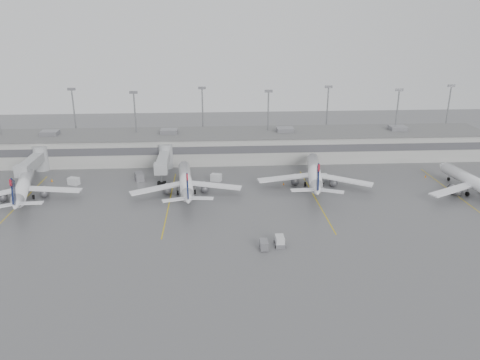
{
  "coord_description": "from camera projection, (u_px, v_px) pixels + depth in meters",
  "views": [
    {
      "loc": [
        -6.95,
        -79.67,
        42.01
      ],
      "look_at": [
        -0.74,
        24.0,
        5.0
      ],
      "focal_mm": 35.0,
      "sensor_mm": 36.0,
      "label": 1
    }
  ],
  "objects": [
    {
      "name": "cone_d",
      "position": [
        426.0,
        176.0,
        127.1
      ],
      "size": [
        0.45,
        0.45,
        0.72
      ],
      "primitive_type": "cone",
      "color": "orange",
      "rests_on": "ground"
    },
    {
      "name": "jet_bridge_right",
      "position": [
        164.0,
        159.0,
        129.94
      ],
      "size": [
        4.0,
        17.2,
        7.0
      ],
      "color": "#949698",
      "rests_on": "ground"
    },
    {
      "name": "jet_far_right",
      "position": [
        475.0,
        183.0,
        113.98
      ],
      "size": [
        27.07,
        30.49,
        9.88
      ],
      "rotation": [
        0.0,
        0.0,
        0.11
      ],
      "color": "white",
      "rests_on": "ground"
    },
    {
      "name": "cone_b",
      "position": [
        187.0,
        186.0,
        119.37
      ],
      "size": [
        0.48,
        0.48,
        0.77
      ],
      "primitive_type": "cone",
      "color": "orange",
      "rests_on": "ground"
    },
    {
      "name": "jet_mid_left",
      "position": [
        186.0,
        182.0,
        114.79
      ],
      "size": [
        27.24,
        30.64,
        9.91
      ],
      "rotation": [
        0.0,
        0.0,
        0.09
      ],
      "color": "white",
      "rests_on": "ground"
    },
    {
      "name": "light_masts",
      "position": [
        235.0,
        116.0,
        145.32
      ],
      "size": [
        142.4,
        8.0,
        20.6
      ],
      "color": "gray",
      "rests_on": "ground"
    },
    {
      "name": "ground",
      "position": [
        251.0,
        246.0,
        89.41
      ],
      "size": [
        260.0,
        260.0,
        0.0
      ],
      "primitive_type": "plane",
      "color": "#4C4C4E",
      "rests_on": "ground"
    },
    {
      "name": "cone_c",
      "position": [
        284.0,
        184.0,
        121.56
      ],
      "size": [
        0.42,
        0.42,
        0.67
      ],
      "primitive_type": "cone",
      "color": "orange",
      "rests_on": "ground"
    },
    {
      "name": "jet_mid_right",
      "position": [
        315.0,
        174.0,
        119.92
      ],
      "size": [
        28.9,
        32.65,
        10.63
      ],
      "rotation": [
        0.0,
        0.0,
        -0.17
      ],
      "color": "white",
      "rests_on": "ground"
    },
    {
      "name": "cone_a",
      "position": [
        52.0,
        180.0,
        123.88
      ],
      "size": [
        0.48,
        0.48,
        0.77
      ],
      "primitive_type": "cone",
      "color": "orange",
      "rests_on": "ground"
    },
    {
      "name": "jet_bridge_left",
      "position": [
        36.0,
        161.0,
        127.97
      ],
      "size": [
        4.0,
        17.2,
        7.0
      ],
      "color": "#949698",
      "rests_on": "ground"
    },
    {
      "name": "stand_markings",
      "position": [
        243.0,
        200.0,
        111.97
      ],
      "size": [
        105.25,
        40.0,
        0.01
      ],
      "color": "#C5A80B",
      "rests_on": "ground"
    },
    {
      "name": "terminal",
      "position": [
        236.0,
        145.0,
        142.53
      ],
      "size": [
        152.0,
        17.0,
        9.45
      ],
      "color": "#9D9D98",
      "rests_on": "ground"
    },
    {
      "name": "jet_far_left",
      "position": [
        23.0,
        187.0,
        111.19
      ],
      "size": [
        26.19,
        29.72,
        9.8
      ],
      "rotation": [
        0.0,
        0.0,
        0.25
      ],
      "color": "white",
      "rests_on": "ground"
    },
    {
      "name": "baggage_cart",
      "position": [
        264.0,
        245.0,
        88.18
      ],
      "size": [
        1.53,
        2.65,
        1.7
      ],
      "rotation": [
        0.0,
        0.0,
        -0.0
      ],
      "color": "slate",
      "rests_on": "ground"
    },
    {
      "name": "baggage_tug",
      "position": [
        280.0,
        242.0,
        89.54
      ],
      "size": [
        1.97,
        3.03,
        1.94
      ],
      "rotation": [
        0.0,
        0.0,
        -0.0
      ],
      "color": "silver",
      "rests_on": "ground"
    },
    {
      "name": "gse_uld_a",
      "position": [
        74.0,
        181.0,
        121.44
      ],
      "size": [
        3.19,
        2.7,
        1.92
      ],
      "primitive_type": "cube",
      "rotation": [
        0.0,
        0.0,
        -0.39
      ],
      "color": "silver",
      "rests_on": "ground"
    },
    {
      "name": "gse_uld_b",
      "position": [
        216.0,
        177.0,
        124.17
      ],
      "size": [
        3.16,
        2.62,
        1.92
      ],
      "primitive_type": "cube",
      "rotation": [
        0.0,
        0.0,
        -0.35
      ],
      "color": "silver",
      "rests_on": "ground"
    },
    {
      "name": "gse_uld_c",
      "position": [
        323.0,
        177.0,
        124.53
      ],
      "size": [
        2.64,
        1.89,
        1.77
      ],
      "primitive_type": "cube",
      "rotation": [
        0.0,
        0.0,
        0.09
      ],
      "color": "silver",
      "rests_on": "ground"
    },
    {
      "name": "gse_loader",
      "position": [
        139.0,
        176.0,
        124.75
      ],
      "size": [
        3.02,
        3.8,
        2.07
      ],
      "primitive_type": "cube",
      "rotation": [
        0.0,
        0.0,
        0.33
      ],
      "color": "slate",
      "rests_on": "ground"
    }
  ]
}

